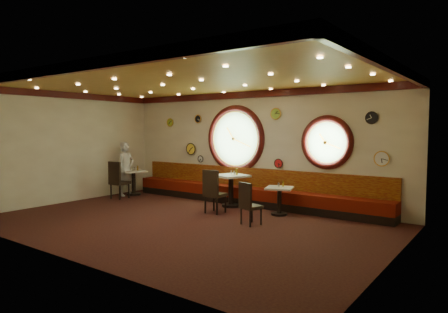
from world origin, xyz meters
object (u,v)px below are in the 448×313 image
at_px(table_b, 231,186).
at_px(waiter, 126,169).
at_px(condiment_c_bottle, 283,184).
at_px(condiment_b_bottle, 237,172).
at_px(condiment_b_salt, 231,172).
at_px(table_c, 279,197).
at_px(condiment_b_pepper, 234,173).
at_px(condiment_c_salt, 278,184).
at_px(condiment_a_salt, 134,168).
at_px(condiment_c_pepper, 279,185).
at_px(chair_b, 213,189).
at_px(chair_a, 117,178).
at_px(condiment_a_pepper, 133,169).
at_px(condiment_a_bottle, 138,168).
at_px(table_a, 134,179).
at_px(chair_c, 248,201).

height_order(table_b, waiter, waiter).
bearing_deg(condiment_c_bottle, condiment_b_bottle, 176.19).
bearing_deg(condiment_b_salt, table_c, -9.52).
distance_m(condiment_b_salt, condiment_b_pepper, 0.16).
xyz_separation_m(condiment_c_salt, condiment_b_pepper, (-1.43, 0.13, 0.19)).
relative_size(condiment_a_salt, waiter, 0.06).
xyz_separation_m(table_c, condiment_b_salt, (-1.65, 0.28, 0.49)).
height_order(condiment_c_pepper, condiment_c_bottle, condiment_c_bottle).
distance_m(table_c, condiment_c_pepper, 0.32).
relative_size(chair_b, condiment_b_bottle, 3.92).
distance_m(condiment_b_pepper, condiment_c_bottle, 1.55).
xyz_separation_m(condiment_b_salt, condiment_b_bottle, (0.22, -0.06, 0.04)).
xyz_separation_m(chair_a, condiment_a_salt, (-0.24, 0.89, 0.19)).
distance_m(condiment_b_bottle, waiter, 3.97).
relative_size(chair_a, condiment_a_pepper, 7.10).
bearing_deg(table_c, condiment_a_salt, 179.94).
xyz_separation_m(chair_b, condiment_c_salt, (1.36, 0.92, 0.11)).
height_order(condiment_c_salt, condiment_b_pepper, condiment_b_pepper).
xyz_separation_m(chair_b, condiment_b_pepper, (-0.07, 1.05, 0.30)).
relative_size(condiment_a_pepper, waiter, 0.06).
bearing_deg(condiment_c_pepper, condiment_a_bottle, 179.86).
height_order(table_a, condiment_b_salt, condiment_b_salt).
bearing_deg(condiment_a_salt, condiment_b_salt, 4.21).
relative_size(condiment_c_pepper, condiment_a_bottle, 0.70).
distance_m(condiment_c_pepper, condiment_b_bottle, 1.47).
bearing_deg(condiment_a_bottle, condiment_c_pepper, -0.14).
xyz_separation_m(condiment_b_salt, condiment_c_bottle, (1.69, -0.15, -0.16)).
height_order(table_c, condiment_b_salt, condiment_b_salt).
relative_size(condiment_b_bottle, waiter, 0.10).
relative_size(chair_a, condiment_c_bottle, 4.69).
bearing_deg(condiment_b_pepper, chair_b, -86.13).
distance_m(chair_a, condiment_c_salt, 5.12).
bearing_deg(chair_c, condiment_a_salt, -176.58).
xyz_separation_m(condiment_b_pepper, condiment_c_bottle, (1.54, -0.09, -0.16)).
bearing_deg(condiment_b_bottle, waiter, -172.36).
xyz_separation_m(condiment_b_salt, condiment_b_pepper, (0.15, -0.07, 0.00)).
relative_size(condiment_a_bottle, condiment_b_bottle, 0.89).
xyz_separation_m(chair_c, condiment_c_salt, (-0.02, 1.43, 0.20)).
distance_m(table_b, chair_c, 2.17).
relative_size(condiment_c_salt, condiment_c_bottle, 0.67).
bearing_deg(table_c, condiment_c_salt, 131.46).
relative_size(chair_c, condiment_a_pepper, 5.94).
bearing_deg(condiment_a_bottle, condiment_a_salt, 174.64).
bearing_deg(table_b, table_a, -175.74).
bearing_deg(chair_b, condiment_c_bottle, 32.15).
height_order(table_c, condiment_a_bottle, condiment_a_bottle).
height_order(condiment_c_salt, condiment_a_pepper, condiment_a_pepper).
distance_m(table_b, chair_a, 3.66).
relative_size(condiment_a_pepper, condiment_b_bottle, 0.57).
bearing_deg(chair_a, condiment_c_pepper, 5.42).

